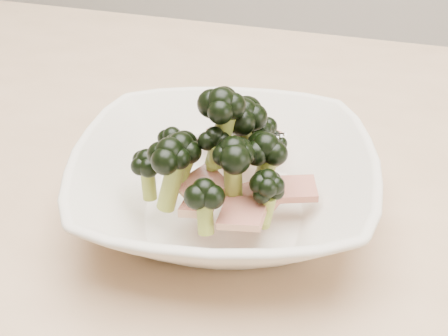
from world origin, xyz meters
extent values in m
cube|color=tan|center=(0.00, 0.00, 0.73)|extent=(1.20, 0.80, 0.04)
cylinder|color=tan|center=(-0.55, 0.35, 0.35)|extent=(0.06, 0.06, 0.71)
imported|color=beige|center=(-0.01, -0.08, 0.78)|extent=(0.32, 0.32, 0.07)
cylinder|color=olive|center=(-0.04, -0.13, 0.81)|extent=(0.03, 0.02, 0.05)
ellipsoid|color=black|center=(-0.04, -0.13, 0.84)|extent=(0.04, 0.04, 0.03)
cylinder|color=olive|center=(-0.04, -0.11, 0.81)|extent=(0.03, 0.02, 0.04)
ellipsoid|color=black|center=(-0.04, -0.11, 0.84)|extent=(0.04, 0.04, 0.03)
cylinder|color=olive|center=(0.01, -0.12, 0.81)|extent=(0.02, 0.03, 0.05)
ellipsoid|color=black|center=(0.01, -0.12, 0.84)|extent=(0.04, 0.04, 0.03)
cylinder|color=olive|center=(0.01, -0.07, 0.83)|extent=(0.03, 0.02, 0.04)
ellipsoid|color=black|center=(0.01, -0.07, 0.85)|extent=(0.04, 0.04, 0.03)
cylinder|color=olive|center=(-0.02, -0.05, 0.82)|extent=(0.03, 0.02, 0.05)
ellipsoid|color=black|center=(-0.02, -0.05, 0.85)|extent=(0.04, 0.04, 0.03)
cylinder|color=olive|center=(0.01, -0.05, 0.81)|extent=(0.02, 0.01, 0.03)
ellipsoid|color=black|center=(0.01, -0.05, 0.83)|extent=(0.03, 0.03, 0.02)
cylinder|color=olive|center=(-0.01, -0.10, 0.83)|extent=(0.02, 0.02, 0.03)
ellipsoid|color=black|center=(-0.01, -0.10, 0.85)|extent=(0.03, 0.03, 0.02)
cylinder|color=olive|center=(0.03, -0.09, 0.81)|extent=(0.02, 0.02, 0.04)
ellipsoid|color=black|center=(0.03, -0.09, 0.84)|extent=(0.04, 0.04, 0.03)
cylinder|color=olive|center=(-0.06, -0.07, 0.80)|extent=(0.02, 0.01, 0.03)
ellipsoid|color=black|center=(-0.06, -0.07, 0.82)|extent=(0.03, 0.03, 0.02)
cylinder|color=olive|center=(-0.01, -0.09, 0.84)|extent=(0.03, 0.03, 0.06)
ellipsoid|color=black|center=(-0.01, -0.09, 0.87)|extent=(0.04, 0.04, 0.03)
cylinder|color=olive|center=(-0.07, -0.11, 0.79)|extent=(0.02, 0.02, 0.04)
ellipsoid|color=black|center=(-0.07, -0.11, 0.81)|extent=(0.03, 0.03, 0.03)
cylinder|color=olive|center=(0.04, -0.12, 0.79)|extent=(0.02, 0.02, 0.04)
ellipsoid|color=black|center=(0.04, -0.12, 0.82)|extent=(0.03, 0.03, 0.02)
cylinder|color=olive|center=(-0.01, -0.14, 0.80)|extent=(0.02, 0.02, 0.04)
ellipsoid|color=black|center=(-0.01, -0.14, 0.82)|extent=(0.03, 0.03, 0.03)
cylinder|color=olive|center=(0.02, -0.03, 0.79)|extent=(0.02, 0.02, 0.03)
ellipsoid|color=black|center=(0.02, -0.03, 0.81)|extent=(0.03, 0.03, 0.02)
cylinder|color=olive|center=(0.04, -0.12, 0.80)|extent=(0.02, 0.02, 0.04)
ellipsoid|color=black|center=(0.04, -0.12, 0.82)|extent=(0.03, 0.03, 0.02)
cube|color=maroon|center=(0.02, -0.10, 0.79)|extent=(0.05, 0.06, 0.03)
cube|color=maroon|center=(0.02, -0.14, 0.80)|extent=(0.04, 0.04, 0.02)
cube|color=maroon|center=(0.00, -0.02, 0.80)|extent=(0.06, 0.07, 0.01)
cube|color=maroon|center=(-0.02, -0.12, 0.80)|extent=(0.05, 0.05, 0.02)
cube|color=maroon|center=(0.02, -0.10, 0.78)|extent=(0.04, 0.05, 0.01)
cube|color=maroon|center=(0.05, -0.07, 0.79)|extent=(0.05, 0.04, 0.01)
cube|color=maroon|center=(-0.02, -0.12, 0.79)|extent=(0.03, 0.05, 0.02)
cube|color=maroon|center=(-0.03, -0.01, 0.79)|extent=(0.05, 0.05, 0.01)
camera|label=1|loc=(0.12, -0.52, 1.10)|focal=50.00mm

